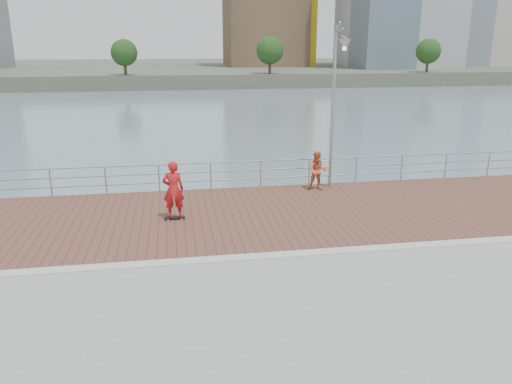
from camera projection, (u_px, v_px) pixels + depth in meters
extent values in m
plane|color=slate|center=(267.00, 321.00, 14.43)|extent=(400.00, 400.00, 0.00)
cube|color=brown|center=(248.00, 215.00, 17.26)|extent=(40.00, 6.80, 0.02)
cube|color=#B7B5AD|center=(268.00, 256.00, 13.85)|extent=(40.00, 0.40, 0.06)
cube|color=#4C5142|center=(180.00, 69.00, 129.85)|extent=(320.00, 95.00, 2.50)
cylinder|color=#8C9EA8|center=(51.00, 183.00, 19.18)|extent=(0.06, 0.06, 1.10)
cylinder|color=#8C9EA8|center=(106.00, 180.00, 19.51)|extent=(0.06, 0.06, 1.10)
cylinder|color=#8C9EA8|center=(159.00, 178.00, 19.83)|extent=(0.06, 0.06, 1.10)
cylinder|color=#8C9EA8|center=(211.00, 176.00, 20.15)|extent=(0.06, 0.06, 1.10)
cylinder|color=#8C9EA8|center=(261.00, 174.00, 20.48)|extent=(0.06, 0.06, 1.10)
cylinder|color=#8C9EA8|center=(309.00, 172.00, 20.80)|extent=(0.06, 0.06, 1.10)
cylinder|color=#8C9EA8|center=(356.00, 170.00, 21.13)|extent=(0.06, 0.06, 1.10)
cylinder|color=#8C9EA8|center=(401.00, 168.00, 21.45)|extent=(0.06, 0.06, 1.10)
cylinder|color=#8C9EA8|center=(445.00, 166.00, 21.77)|extent=(0.06, 0.06, 1.10)
cylinder|color=#8C9EA8|center=(488.00, 164.00, 22.10)|extent=(0.06, 0.06, 1.10)
cylinder|color=#8C9EA8|center=(236.00, 162.00, 20.16)|extent=(39.00, 0.05, 0.05)
cylinder|color=#8C9EA8|center=(236.00, 171.00, 20.27)|extent=(39.00, 0.05, 0.05)
cylinder|color=#8C9EA8|center=(236.00, 179.00, 20.37)|extent=(39.00, 0.05, 0.05)
cylinder|color=gray|center=(333.00, 113.00, 19.73)|extent=(0.12, 0.12, 6.14)
cylinder|color=gray|center=(341.00, 31.00, 18.37)|extent=(0.07, 1.02, 0.07)
cone|color=#B2B2AD|center=(345.00, 37.00, 17.94)|extent=(0.45, 0.45, 0.36)
cube|color=black|center=(175.00, 217.00, 16.75)|extent=(0.70, 0.20, 0.03)
cylinder|color=beige|center=(168.00, 220.00, 16.66)|extent=(0.05, 0.04, 0.05)
cylinder|color=beige|center=(182.00, 219.00, 16.74)|extent=(0.05, 0.04, 0.05)
cylinder|color=beige|center=(168.00, 218.00, 16.78)|extent=(0.05, 0.04, 0.05)
cylinder|color=beige|center=(181.00, 218.00, 16.86)|extent=(0.05, 0.04, 0.05)
imported|color=red|center=(173.00, 189.00, 16.47)|extent=(0.71, 0.48, 1.92)
imported|color=#D4633E|center=(318.00, 171.00, 19.93)|extent=(0.89, 0.77, 1.58)
cube|color=brown|center=(264.00, 2.00, 116.66)|extent=(18.00, 18.00, 29.11)
cylinder|color=#473323|center=(125.00, 65.00, 84.41)|extent=(0.50, 0.50, 3.45)
sphere|color=#193814|center=(124.00, 53.00, 83.85)|extent=(4.44, 4.44, 4.44)
cylinder|color=#473323|center=(270.00, 63.00, 88.32)|extent=(0.50, 0.50, 3.75)
sphere|color=#193814|center=(270.00, 50.00, 87.70)|extent=(4.83, 4.83, 4.83)
cylinder|color=#473323|center=(427.00, 62.00, 93.08)|extent=(0.50, 0.50, 3.53)
sphere|color=#193814|center=(428.00, 51.00, 92.50)|extent=(4.54, 4.54, 4.54)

